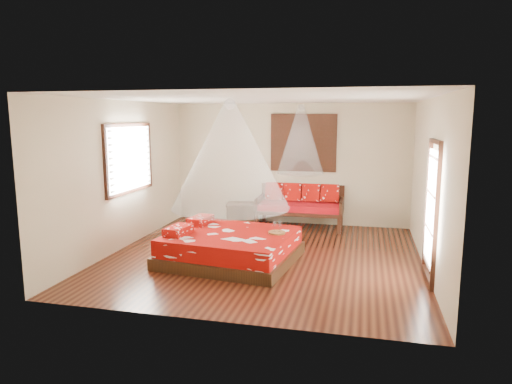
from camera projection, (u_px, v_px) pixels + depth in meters
room at (264, 179)px, 8.03m from camera, size 5.54×5.54×2.84m
bed at (230, 247)px, 7.95m from camera, size 2.37×2.19×0.64m
daybed at (300, 204)px, 10.39m from camera, size 1.93×0.86×0.98m
storage_chest at (241, 213)px, 10.82m from camera, size 0.75×0.60×0.47m
shutter_panel at (303, 143)px, 10.48m from camera, size 1.52×0.06×1.32m
window_left at (130, 158)px, 8.79m from camera, size 0.10×1.74×1.34m
glazed_door at (431, 212)px, 6.88m from camera, size 0.08×1.02×2.16m
wine_tray at (277, 230)px, 7.87m from camera, size 0.30×0.30×0.24m
mosquito_net_main at (230, 155)px, 7.69m from camera, size 2.03×2.03×1.80m
mosquito_net_daybed at (301, 139)px, 10.02m from camera, size 1.03×1.03×1.50m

